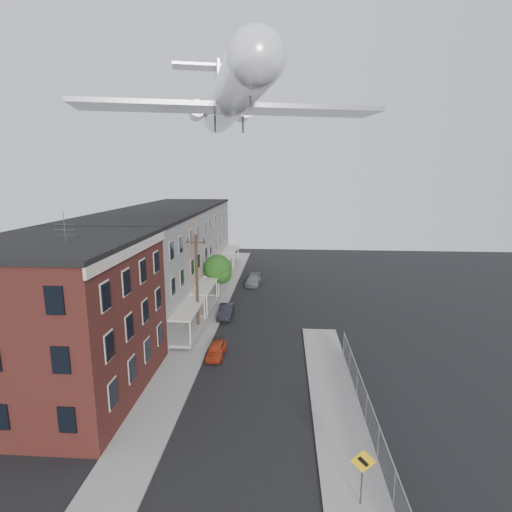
{
  "coord_description": "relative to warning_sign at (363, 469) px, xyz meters",
  "views": [
    {
      "loc": [
        2.12,
        -16.1,
        14.14
      ],
      "look_at": [
        0.5,
        6.84,
        9.44
      ],
      "focal_mm": 28.0,
      "sensor_mm": 36.0,
      "label": 1
    }
  ],
  "objects": [
    {
      "name": "warning_sign",
      "position": [
        0.0,
        0.0,
        0.0
      ],
      "size": [
        1.1,
        0.11,
        2.8
      ],
      "color": "#515156",
      "rests_on": "ground"
    },
    {
      "name": "row_house_a",
      "position": [
        -17.56,
        17.53,
        3.25
      ],
      "size": [
        11.98,
        7.0,
        10.3
      ],
      "color": "slate",
      "rests_on": "ground"
    },
    {
      "name": "utility_pole",
      "position": [
        -11.2,
        19.03,
        2.79
      ],
      "size": [
        1.8,
        0.26,
        9.0
      ],
      "color": "black",
      "rests_on": "ground"
    },
    {
      "name": "row_house_c",
      "position": [
        -17.56,
        31.53,
        3.25
      ],
      "size": [
        11.98,
        7.0,
        10.3
      ],
      "color": "slate",
      "rests_on": "ground"
    },
    {
      "name": "curb_left",
      "position": [
        -9.65,
        25.03,
        -1.81
      ],
      "size": [
        0.15,
        62.0,
        0.14
      ],
      "primitive_type": "cube",
      "color": "gray",
      "rests_on": "ground"
    },
    {
      "name": "street_tree",
      "position": [
        -10.87,
        28.95,
        1.57
      ],
      "size": [
        3.22,
        3.2,
        5.2
      ],
      "color": "black",
      "rests_on": "ground"
    },
    {
      "name": "row_house_b",
      "position": [
        -17.56,
        24.53,
        3.25
      ],
      "size": [
        11.98,
        7.0,
        10.3
      ],
      "color": "#6D6256",
      "rests_on": "ground"
    },
    {
      "name": "sidewalk_left",
      "position": [
        -11.1,
        25.03,
        -1.82
      ],
      "size": [
        3.0,
        62.0,
        0.12
      ],
      "primitive_type": "cube",
      "color": "gray",
      "rests_on": "ground"
    },
    {
      "name": "ground",
      "position": [
        -5.6,
        1.03,
        -1.88
      ],
      "size": [
        120.0,
        120.0,
        0.0
      ],
      "primitive_type": "plane",
      "color": "black",
      "rests_on": "ground"
    },
    {
      "name": "corner_building",
      "position": [
        -17.6,
        8.03,
        3.28
      ],
      "size": [
        10.31,
        12.3,
        12.15
      ],
      "color": "#381411",
      "rests_on": "ground"
    },
    {
      "name": "car_mid",
      "position": [
        -9.2,
        22.82,
        -1.24
      ],
      "size": [
        1.42,
        3.9,
        1.28
      ],
      "primitive_type": "imported",
      "rotation": [
        0.0,
        0.0,
        0.02
      ],
      "color": "black",
      "rests_on": "ground"
    },
    {
      "name": "car_far",
      "position": [
        -7.4,
        35.14,
        -1.28
      ],
      "size": [
        1.95,
        4.24,
        1.2
      ],
      "primitive_type": "imported",
      "rotation": [
        0.0,
        0.0,
        -0.06
      ],
      "color": "slate",
      "rests_on": "ground"
    },
    {
      "name": "curb_right",
      "position": [
        -1.55,
        7.03,
        -1.81
      ],
      "size": [
        0.15,
        26.0,
        0.14
      ],
      "primitive_type": "cube",
      "color": "gray",
      "rests_on": "ground"
    },
    {
      "name": "sidewalk_right",
      "position": [
        -0.1,
        7.03,
        -1.82
      ],
      "size": [
        3.0,
        26.0,
        0.12
      ],
      "primitive_type": "cube",
      "color": "gray",
      "rests_on": "ground"
    },
    {
      "name": "row_house_d",
      "position": [
        -17.56,
        38.53,
        3.25
      ],
      "size": [
        11.98,
        7.0,
        10.3
      ],
      "color": "#6D6256",
      "rests_on": "ground"
    },
    {
      "name": "row_house_e",
      "position": [
        -17.56,
        45.53,
        3.25
      ],
      "size": [
        11.98,
        7.0,
        10.3
      ],
      "color": "slate",
      "rests_on": "ground"
    },
    {
      "name": "chainlink_fence",
      "position": [
        1.4,
        6.03,
        -0.89
      ],
      "size": [
        0.06,
        18.06,
        1.9
      ],
      "color": "gray",
      "rests_on": "ground"
    },
    {
      "name": "airplane",
      "position": [
        -8.86,
        24.85,
        19.29
      ],
      "size": [
        27.65,
        31.61,
        9.11
      ],
      "color": "white",
      "rests_on": "ground"
    },
    {
      "name": "car_near",
      "position": [
        -8.69,
        14.04,
        -1.32
      ],
      "size": [
        1.42,
        3.32,
        1.12
      ],
      "primitive_type": "imported",
      "rotation": [
        0.0,
        0.0,
        -0.03
      ],
      "color": "#AC3316",
      "rests_on": "ground"
    }
  ]
}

